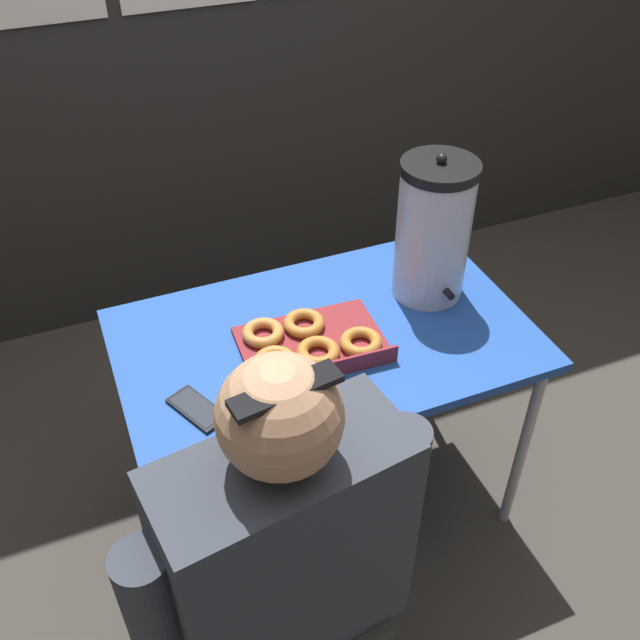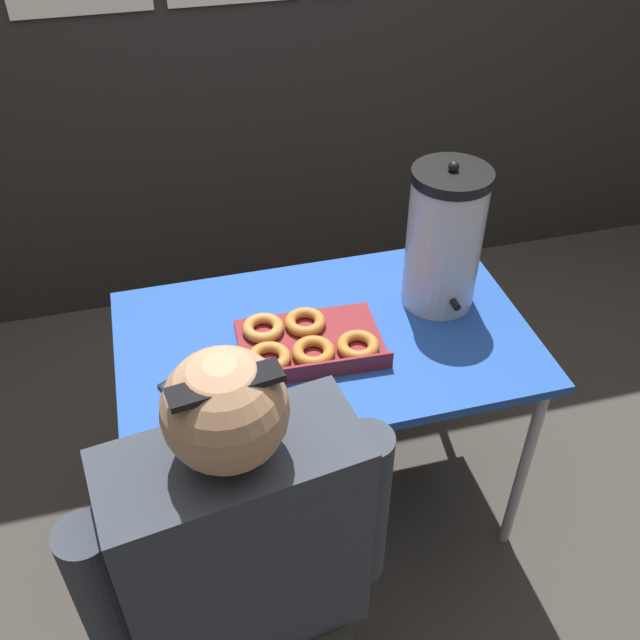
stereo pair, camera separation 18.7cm
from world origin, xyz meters
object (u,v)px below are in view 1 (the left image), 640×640
coffee_urn (433,230)px  cell_phone (197,409)px  donut_box (308,344)px  person_seated (289,598)px

coffee_urn → cell_phone: coffee_urn is taller
donut_box → cell_phone: size_ratio=2.27×
person_seated → donut_box: bearing=-123.5°
coffee_urn → person_seated: 1.02m
donut_box → person_seated: size_ratio=0.31×
donut_box → cell_phone: 0.34m
donut_box → person_seated: 0.65m
cell_phone → person_seated: bearing=-108.1°
coffee_urn → cell_phone: (-0.74, -0.21, -0.20)m
donut_box → coffee_urn: (0.41, 0.11, 0.18)m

